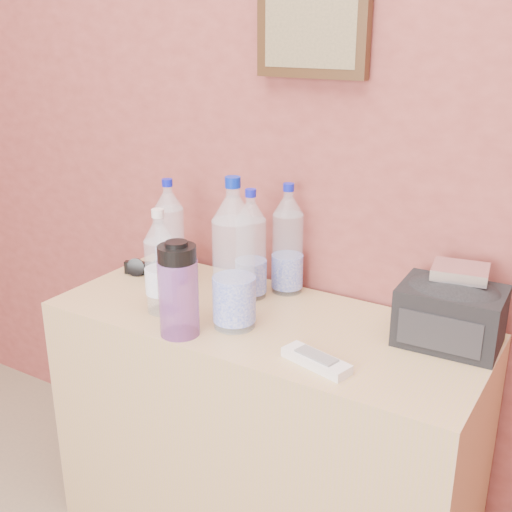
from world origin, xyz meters
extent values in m
plane|color=#964843|center=(0.00, 2.00, 1.35)|extent=(4.00, 0.00, 4.00)
cube|color=#9F7A47|center=(-0.13, 1.75, 0.35)|extent=(1.12, 0.47, 0.70)
cylinder|color=silver|center=(-0.48, 1.82, 0.83)|extent=(0.08, 0.08, 0.27)
cylinder|color=#0C14B1|center=(-0.48, 1.82, 0.99)|extent=(0.03, 0.03, 0.02)
cylinder|color=#C7DEFF|center=(-0.17, 1.93, 0.83)|extent=(0.08, 0.08, 0.27)
cylinder|color=#101BBB|center=(-0.17, 1.93, 1.00)|extent=(0.03, 0.03, 0.02)
cylinder|color=white|center=(-0.23, 1.85, 0.83)|extent=(0.08, 0.08, 0.26)
cylinder|color=#1219BE|center=(-0.23, 1.85, 0.99)|extent=(0.03, 0.03, 0.02)
cylinder|color=#A8C1D9|center=(-0.17, 1.67, 0.86)|extent=(0.10, 0.10, 0.33)
cylinder|color=#07209F|center=(-0.17, 1.67, 1.06)|extent=(0.04, 0.04, 0.03)
cylinder|color=silver|center=(-0.38, 1.65, 0.82)|extent=(0.08, 0.08, 0.24)
cylinder|color=silver|center=(-0.38, 1.65, 0.96)|extent=(0.03, 0.03, 0.02)
cylinder|color=#7F4098|center=(-0.26, 1.57, 0.79)|extent=(0.10, 0.10, 0.19)
cylinder|color=black|center=(-0.26, 1.57, 0.91)|extent=(0.09, 0.09, 0.05)
cube|color=silver|center=(0.09, 1.60, 0.71)|extent=(0.17, 0.09, 0.02)
cube|color=silver|center=(0.31, 1.89, 0.87)|extent=(0.14, 0.12, 0.03)
camera|label=1|loc=(0.63, 0.47, 1.41)|focal=45.00mm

